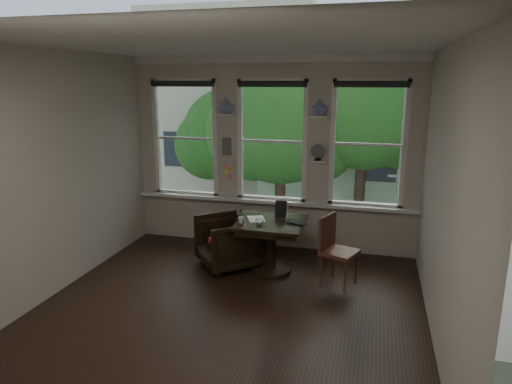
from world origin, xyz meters
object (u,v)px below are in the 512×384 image
(armchair_left, at_px, (229,242))
(mug, at_px, (241,220))
(table, at_px, (271,247))
(laptop, at_px, (295,224))
(side_chair_right, at_px, (340,252))

(armchair_left, height_order, mug, mug)
(table, xyz_separation_m, armchair_left, (-0.64, 0.06, -0.00))
(armchair_left, bearing_deg, table, 44.75)
(table, bearing_deg, laptop, -10.47)
(side_chair_right, xyz_separation_m, mug, (-1.32, -0.03, 0.33))
(laptop, bearing_deg, side_chair_right, 17.46)
(side_chair_right, bearing_deg, laptop, 102.43)
(table, relative_size, side_chair_right, 0.98)
(side_chair_right, relative_size, laptop, 2.88)
(armchair_left, relative_size, laptop, 2.55)
(table, distance_m, laptop, 0.52)
(side_chair_right, bearing_deg, table, 101.92)
(armchair_left, xyz_separation_m, laptop, (0.98, -0.12, 0.39))
(armchair_left, height_order, side_chair_right, side_chair_right)
(armchair_left, distance_m, laptop, 1.06)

